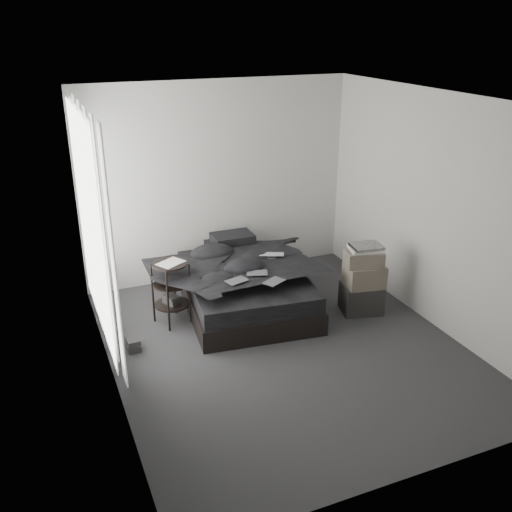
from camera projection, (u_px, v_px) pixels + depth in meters
name	position (u px, v px, depth m)	size (l,w,h in m)	color
floor	(284.00, 346.00, 6.16)	(3.60, 4.20, 0.01)	#313133
ceiling	(290.00, 99.00, 5.16)	(3.60, 4.20, 0.01)	white
wall_back	(218.00, 182.00, 7.45)	(3.60, 0.01, 2.60)	silver
wall_front	(420.00, 333.00, 3.87)	(3.60, 0.01, 2.60)	silver
wall_left	(103.00, 261.00, 5.02)	(0.01, 4.20, 2.60)	silver
wall_right	(434.00, 212.00, 6.30)	(0.01, 4.20, 2.60)	silver
window_left	(90.00, 224.00, 5.78)	(0.02, 2.00, 2.30)	white
curtain_left	(96.00, 230.00, 5.82)	(0.06, 2.12, 2.48)	white
bed	(245.00, 297.00, 6.97)	(1.41, 1.86, 0.25)	black
mattress	(245.00, 280.00, 6.88)	(1.36, 1.81, 0.20)	black
duvet	(246.00, 266.00, 6.76)	(1.37, 1.59, 0.22)	black
pillow_lower	(228.00, 247.00, 7.45)	(0.56, 0.38, 0.13)	black
pillow_upper	(232.00, 238.00, 7.40)	(0.52, 0.36, 0.12)	black
laptop	(271.00, 251.00, 6.88)	(0.30, 0.19, 0.02)	silver
comic_a	(237.00, 275.00, 6.26)	(0.23, 0.15, 0.01)	black
comic_b	(257.00, 267.00, 6.44)	(0.23, 0.15, 0.01)	black
comic_c	(274.00, 275.00, 6.23)	(0.23, 0.15, 0.01)	black
side_stand	(171.00, 293.00, 6.52)	(0.40, 0.40, 0.74)	black
papers	(171.00, 263.00, 6.38)	(0.28, 0.21, 0.01)	white
floor_books	(133.00, 345.00, 6.07)	(0.13, 0.19, 0.13)	black
box_lower	(361.00, 298.00, 6.85)	(0.47, 0.37, 0.35)	black
box_mid	(364.00, 275.00, 6.72)	(0.44, 0.35, 0.26)	#645A4F
box_upper	(364.00, 257.00, 6.64)	(0.42, 0.34, 0.18)	#645A4F
art_book_white	(365.00, 249.00, 6.60)	(0.36, 0.29, 0.04)	silver
art_book_snake	(367.00, 246.00, 6.58)	(0.35, 0.27, 0.03)	silver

